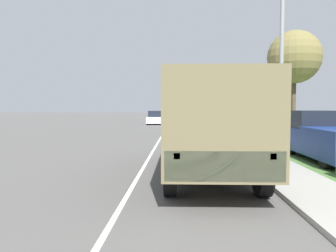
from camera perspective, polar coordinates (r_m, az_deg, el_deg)
The scene contains 10 objects.
ground_plane at distance 39.09m, azimuth 0.01°, elevation 0.19°, with size 180.00×180.00×0.00m, color #565451.
lane_centre_stripe at distance 39.09m, azimuth 0.01°, elevation 0.19°, with size 0.12×120.00×0.00m.
sidewalk_right at distance 39.20m, azimuth 6.60°, elevation 0.26°, with size 1.80×120.00×0.12m.
grass_strip_right at distance 39.82m, azimuth 12.92°, elevation 0.18°, with size 7.00×120.00×0.02m.
military_truck at distance 10.17m, azimuth 6.86°, elevation 0.90°, with size 2.46×7.89×2.93m.
car_nearest_ahead at distance 25.47m, azimuth 2.70°, elevation 0.19°, with size 1.83×4.73×1.64m.
car_second_ahead at distance 40.62m, azimuth -2.20°, elevation 1.36°, with size 1.92×4.50×1.67m.
pickup_truck at distance 14.43m, azimuth 25.76°, elevation -1.73°, with size 1.96×5.23×1.94m.
lamp_post at distance 12.02m, azimuth 18.07°, elevation 11.18°, with size 1.69×0.24×6.05m.
tree_mid_right at distance 22.98m, azimuth 21.15°, elevation 11.06°, with size 3.40×3.40×7.01m.
Camera 1 is at (1.21, 0.99, 2.10)m, focal length 35.00 mm.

